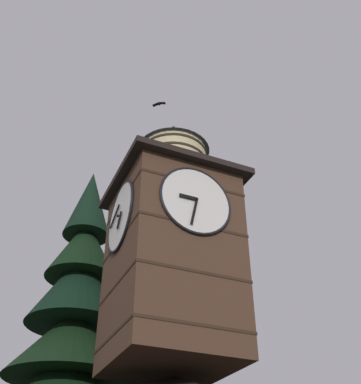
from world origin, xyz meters
name	(u,v)px	position (x,y,z in m)	size (l,w,h in m)	color
clock_tower	(172,243)	(-1.04, 0.30, 10.52)	(4.71, 4.71, 10.32)	#4C3323
pine_tree_behind	(69,372)	(1.17, -4.58, 6.83)	(6.98, 6.98, 16.40)	#473323
flying_bird_high	(159,104)	(-1.18, -1.95, 19.74)	(0.62, 0.57, 0.12)	black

